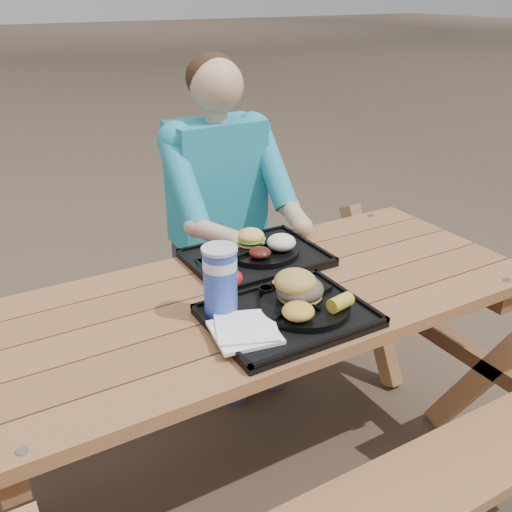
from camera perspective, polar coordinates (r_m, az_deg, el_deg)
ground at (r=2.24m, az=0.00°, el=-20.84°), size 60.00×60.00×0.00m
picnic_table at (r=1.98m, az=0.00°, el=-13.31°), size 1.80×1.49×0.75m
tray_near at (r=1.64m, az=3.21°, el=-6.10°), size 0.45×0.35×0.02m
tray_far at (r=1.97m, az=0.01°, el=-0.28°), size 0.45×0.35×0.02m
plate_near at (r=1.65m, az=4.92°, el=-5.07°), size 0.26×0.26×0.02m
plate_far at (r=1.99m, az=0.61°, el=0.53°), size 0.26×0.26×0.02m
napkin_stack at (r=1.54m, az=-1.14°, el=-7.49°), size 0.19×0.19×0.02m
soda_cup at (r=1.60m, az=-3.58°, el=-2.61°), size 0.10×0.10×0.19m
condiment_bbq at (r=1.72m, az=1.01°, el=-3.54°), size 0.04×0.04×0.03m
condiment_mustard at (r=1.74m, az=2.33°, el=-3.05°), size 0.05×0.05×0.03m
sandwich at (r=1.64m, az=4.45°, el=-2.13°), size 0.13×0.13×0.14m
mac_cheese at (r=1.56m, az=4.25°, el=-5.53°), size 0.09×0.09×0.05m
corn_cob at (r=1.62m, az=8.45°, el=-4.62°), size 0.09×0.09×0.04m
cutlery_far at (r=1.89m, az=-4.61°, el=-1.10°), size 0.03×0.16×0.01m
burger at (r=2.00m, az=-0.54°, el=2.35°), size 0.10×0.10×0.09m
baked_beans at (r=1.91m, az=0.40°, el=0.34°), size 0.08×0.08×0.03m
potato_salad at (r=1.96m, az=2.56°, el=1.39°), size 0.10×0.10×0.06m
diner at (r=2.48m, az=-3.63°, el=2.19°), size 0.48×0.84×1.28m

